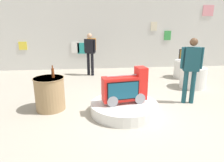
% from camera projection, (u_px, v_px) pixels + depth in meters
% --- Properties ---
extents(ground_plane, '(30.00, 30.00, 0.00)m').
position_uv_depth(ground_plane, '(137.00, 113.00, 4.77)').
color(ground_plane, '#A8A091').
extents(back_wall_display, '(12.73, 0.13, 3.38)m').
position_uv_depth(back_wall_display, '(113.00, 33.00, 9.28)').
color(back_wall_display, silver).
rests_on(back_wall_display, ground).
extents(main_display_pedestal, '(1.62, 1.62, 0.25)m').
position_uv_depth(main_display_pedestal, '(124.00, 107.00, 4.80)').
color(main_display_pedestal, silver).
rests_on(main_display_pedestal, ground).
extents(novelty_firetruck_tv, '(1.09, 0.51, 0.85)m').
position_uv_depth(novelty_firetruck_tv, '(125.00, 89.00, 4.67)').
color(novelty_firetruck_tv, gray).
rests_on(novelty_firetruck_tv, main_display_pedestal).
extents(display_pedestal_left_rear, '(0.77, 0.77, 0.69)m').
position_uv_depth(display_pedestal_left_rear, '(184.00, 69.00, 7.90)').
color(display_pedestal_left_rear, silver).
rests_on(display_pedestal_left_rear, ground).
extents(tv_on_left_rear, '(0.56, 0.20, 0.46)m').
position_uv_depth(tv_on_left_rear, '(185.00, 54.00, 7.74)').
color(tv_on_left_rear, black).
rests_on(tv_on_left_rear, display_pedestal_left_rear).
extents(display_pedestal_center_rear, '(0.84, 0.84, 0.69)m').
position_uv_depth(display_pedestal_center_rear, '(193.00, 78.00, 6.65)').
color(display_pedestal_center_rear, silver).
rests_on(display_pedestal_center_rear, ground).
extents(tv_on_center_rear, '(0.36, 0.18, 0.34)m').
position_uv_depth(tv_on_center_rear, '(195.00, 62.00, 6.50)').
color(tv_on_center_rear, black).
rests_on(tv_on_center_rear, display_pedestal_center_rear).
extents(side_table_round, '(0.74, 0.74, 0.82)m').
position_uv_depth(side_table_round, '(50.00, 93.00, 4.91)').
color(side_table_round, '#9E7F56').
rests_on(side_table_round, ground).
extents(bottle_on_side_table, '(0.07, 0.07, 0.30)m').
position_uv_depth(bottle_on_side_table, '(53.00, 73.00, 4.79)').
color(bottle_on_side_table, brown).
rests_on(bottle_on_side_table, side_table_round).
extents(shopper_browsing_near_truck, '(0.55, 0.27, 1.74)m').
position_uv_depth(shopper_browsing_near_truck, '(191.00, 66.00, 5.15)').
color(shopper_browsing_near_truck, '#194751').
rests_on(shopper_browsing_near_truck, ground).
extents(shopper_browsing_rear, '(0.47, 0.39, 1.72)m').
position_uv_depth(shopper_browsing_rear, '(90.00, 51.00, 8.10)').
color(shopper_browsing_rear, black).
rests_on(shopper_browsing_rear, ground).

